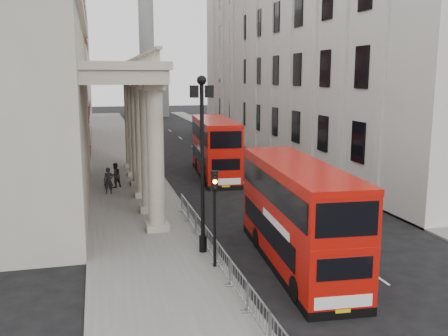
% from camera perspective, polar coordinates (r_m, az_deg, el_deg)
% --- Properties ---
extents(ground, '(260.00, 260.00, 0.00)m').
position_cam_1_polar(ground, '(20.85, 1.61, -13.30)').
color(ground, black).
rests_on(ground, ground).
extents(sidewalk_west, '(6.00, 140.00, 0.12)m').
position_cam_1_polar(sidewalk_west, '(49.10, -11.53, 0.42)').
color(sidewalk_west, slate).
rests_on(sidewalk_west, ground).
extents(sidewalk_east, '(3.00, 140.00, 0.12)m').
position_cam_1_polar(sidewalk_east, '(52.53, 6.74, 1.20)').
color(sidewalk_east, slate).
rests_on(sidewalk_east, ground).
extents(kerb, '(0.20, 140.00, 0.14)m').
position_cam_1_polar(kerb, '(49.33, -8.11, 0.58)').
color(kerb, slate).
rests_on(kerb, ground).
extents(portico_building, '(9.00, 28.00, 12.00)m').
position_cam_1_polar(portico_building, '(36.79, -22.64, 5.88)').
color(portico_building, '#9F9585').
rests_on(portico_building, ground).
extents(brick_building, '(9.00, 32.00, 22.00)m').
position_cam_1_polar(brick_building, '(66.60, -19.34, 12.06)').
color(brick_building, maroon).
rests_on(brick_building, ground).
extents(west_building_far, '(9.00, 30.00, 20.00)m').
position_cam_1_polar(west_building_far, '(98.49, -17.79, 10.83)').
color(west_building_far, '#9F9585').
rests_on(west_building_far, ground).
extents(east_building, '(8.00, 55.00, 25.00)m').
position_cam_1_polar(east_building, '(54.82, 8.76, 14.57)').
color(east_building, beige).
rests_on(east_building, ground).
extents(monument_column, '(8.00, 8.00, 54.20)m').
position_cam_1_polar(monument_column, '(111.18, -8.84, 14.18)').
color(monument_column, '#60605E').
rests_on(monument_column, ground).
extents(lamp_post_south, '(1.05, 0.44, 8.32)m').
position_cam_1_polar(lamp_post_south, '(23.09, -2.51, 1.75)').
color(lamp_post_south, black).
rests_on(lamp_post_south, sidewalk_west).
extents(lamp_post_mid, '(1.05, 0.44, 8.32)m').
position_cam_1_polar(lamp_post_mid, '(38.78, -7.44, 5.17)').
color(lamp_post_mid, black).
rests_on(lamp_post_mid, sidewalk_west).
extents(lamp_post_north, '(1.05, 0.44, 8.32)m').
position_cam_1_polar(lamp_post_north, '(54.65, -9.53, 6.60)').
color(lamp_post_north, black).
rests_on(lamp_post_north, sidewalk_west).
extents(traffic_light, '(0.28, 0.33, 4.30)m').
position_cam_1_polar(traffic_light, '(21.54, -1.09, -3.78)').
color(traffic_light, black).
rests_on(traffic_light, sidewalk_west).
extents(crowd_barriers, '(0.50, 18.75, 1.10)m').
position_cam_1_polar(crowd_barriers, '(22.51, -0.84, -9.63)').
color(crowd_barriers, gray).
rests_on(crowd_barriers, sidewalk_west).
extents(bus_near, '(3.45, 10.90, 4.63)m').
position_cam_1_polar(bus_near, '(22.51, 8.34, -5.07)').
color(bus_near, '#B91008').
rests_on(bus_near, ground).
extents(bus_far, '(3.70, 11.47, 4.87)m').
position_cam_1_polar(bus_far, '(42.26, -1.05, 2.44)').
color(bus_far, red).
rests_on(bus_far, ground).
extents(pedestrian_a, '(0.76, 0.56, 1.89)m').
position_cam_1_polar(pedestrian_a, '(36.55, -13.06, -1.43)').
color(pedestrian_a, black).
rests_on(pedestrian_a, sidewalk_west).
extents(pedestrian_b, '(1.16, 1.09, 1.89)m').
position_cam_1_polar(pedestrian_b, '(38.49, -12.34, -0.81)').
color(pedestrian_b, black).
rests_on(pedestrian_b, sidewalk_west).
extents(pedestrian_c, '(0.90, 0.67, 1.68)m').
position_cam_1_polar(pedestrian_c, '(37.35, -9.41, -1.22)').
color(pedestrian_c, black).
rests_on(pedestrian_c, sidewalk_west).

